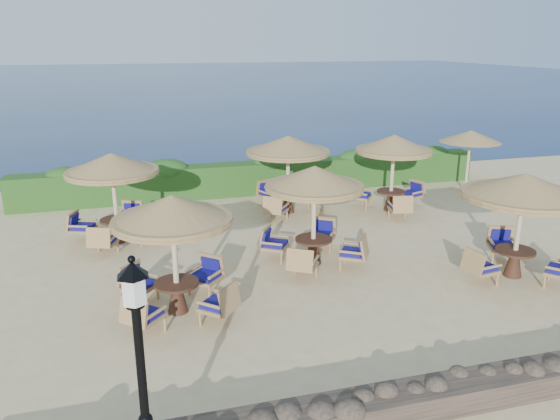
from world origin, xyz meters
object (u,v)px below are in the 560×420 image
at_px(cafe_set_2, 522,202).
at_px(cafe_set_4, 288,158).
at_px(cafe_set_3, 113,183).
at_px(lamp_post, 143,395).
at_px(extra_parasol, 471,136).
at_px(cafe_set_1, 314,200).
at_px(cafe_set_5, 393,158).
at_px(cafe_set_0, 174,236).

height_order(cafe_set_2, cafe_set_4, same).
bearing_deg(cafe_set_3, lamp_post, -87.37).
relative_size(cafe_set_2, cafe_set_3, 1.03).
bearing_deg(lamp_post, cafe_set_3, 92.63).
bearing_deg(extra_parasol, cafe_set_1, -147.16).
height_order(cafe_set_3, cafe_set_5, same).
height_order(lamp_post, cafe_set_1, lamp_post).
xyz_separation_m(cafe_set_4, cafe_set_5, (3.49, -0.76, -0.06)).
bearing_deg(cafe_set_4, cafe_set_2, -59.18).
distance_m(cafe_set_0, cafe_set_1, 4.11).
bearing_deg(cafe_set_2, cafe_set_1, 155.14).
distance_m(cafe_set_0, cafe_set_5, 9.57).
xyz_separation_m(cafe_set_1, cafe_set_3, (-4.98, 3.07, 0.02)).
height_order(lamp_post, cafe_set_3, lamp_post).
bearing_deg(cafe_set_1, cafe_set_2, -24.86).
relative_size(cafe_set_3, cafe_set_4, 1.01).
bearing_deg(cafe_set_1, cafe_set_0, -154.57).
height_order(extra_parasol, cafe_set_0, cafe_set_0).
relative_size(extra_parasol, cafe_set_5, 0.88).
distance_m(cafe_set_3, cafe_set_5, 9.12).
bearing_deg(cafe_set_5, cafe_set_4, 167.77).
distance_m(cafe_set_0, cafe_set_4, 7.62).
relative_size(cafe_set_2, cafe_set_4, 1.04).
distance_m(lamp_post, cafe_set_0, 5.10).
bearing_deg(cafe_set_4, cafe_set_0, -124.70).
bearing_deg(cafe_set_0, lamp_post, -99.22).
bearing_deg(cafe_set_4, cafe_set_3, -165.74).
relative_size(lamp_post, cafe_set_5, 1.21).
bearing_deg(cafe_set_5, extra_parasol, 20.34).
height_order(lamp_post, cafe_set_5, lamp_post).
xyz_separation_m(cafe_set_2, cafe_set_5, (-0.46, 5.86, -0.09)).
bearing_deg(cafe_set_4, cafe_set_1, -97.89).
distance_m(lamp_post, cafe_set_1, 8.17).
relative_size(cafe_set_1, cafe_set_2, 0.93).
xyz_separation_m(lamp_post, cafe_set_5, (8.64, 10.53, 0.31)).
xyz_separation_m(cafe_set_3, cafe_set_5, (9.09, 0.67, 0.08)).
bearing_deg(cafe_set_4, extra_parasol, 5.46).
height_order(cafe_set_0, cafe_set_2, same).
distance_m(cafe_set_0, cafe_set_2, 8.29).
relative_size(cafe_set_1, cafe_set_5, 1.00).
bearing_deg(extra_parasol, cafe_set_0, -149.38).
distance_m(lamp_post, cafe_set_4, 12.41).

